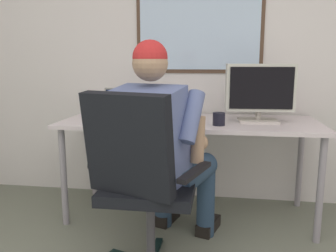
# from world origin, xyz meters

# --- Properties ---
(wall_rear) EXTENTS (4.50, 0.08, 2.89)m
(wall_rear) POSITION_xyz_m (-0.00, 2.72, 1.45)
(wall_rear) COLOR silver
(wall_rear) RESTS_ON ground
(desk) EXTENTS (1.85, 0.72, 0.73)m
(desk) POSITION_xyz_m (-0.14, 2.30, 0.67)
(desk) COLOR gray
(desk) RESTS_ON ground
(office_chair) EXTENTS (0.66, 0.62, 1.01)m
(office_chair) POSITION_xyz_m (-0.32, 1.49, 0.59)
(office_chair) COLOR black
(office_chair) RESTS_ON ground
(person_seated) EXTENTS (0.66, 0.87, 1.27)m
(person_seated) POSITION_xyz_m (-0.25, 1.75, 0.67)
(person_seated) COLOR #253B53
(person_seated) RESTS_ON ground
(crt_monitor) EXTENTS (0.47, 0.23, 0.41)m
(crt_monitor) POSITION_xyz_m (0.35, 2.30, 0.97)
(crt_monitor) COLOR beige
(crt_monitor) RESTS_ON desk
(laptop) EXTENTS (0.33, 0.28, 0.22)m
(laptop) POSITION_xyz_m (-0.66, 2.38, 0.79)
(laptop) COLOR gray
(laptop) RESTS_ON desk
(wine_glass) EXTENTS (0.08, 0.08, 0.14)m
(wine_glass) POSITION_xyz_m (-0.21, 2.12, 0.83)
(wine_glass) COLOR silver
(wine_glass) RESTS_ON desk
(book_stack) EXTENTS (0.20, 0.17, 0.06)m
(book_stack) POSITION_xyz_m (-0.26, 2.38, 0.77)
(book_stack) COLOR #3B843E
(book_stack) RESTS_ON desk
(coffee_mug) EXTENTS (0.08, 0.08, 0.09)m
(coffee_mug) POSITION_xyz_m (0.07, 2.13, 0.78)
(coffee_mug) COLOR black
(coffee_mug) RESTS_ON desk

